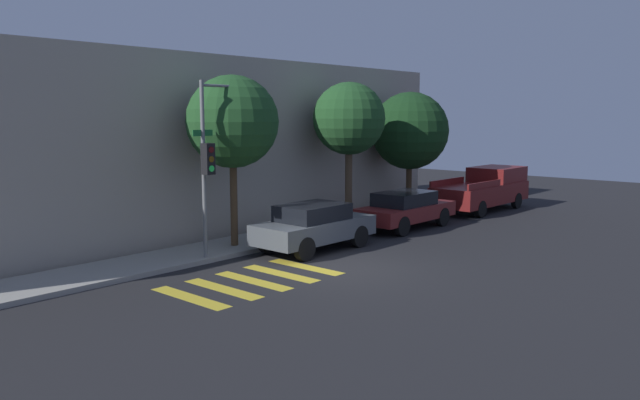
% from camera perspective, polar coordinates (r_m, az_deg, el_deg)
% --- Properties ---
extents(ground_plane, '(60.00, 60.00, 0.00)m').
position_cam_1_polar(ground_plane, '(17.74, 1.73, -6.25)').
color(ground_plane, black).
extents(sidewalk, '(26.00, 2.17, 0.14)m').
position_cam_1_polar(sidewalk, '(20.67, -7.45, -4.10)').
color(sidewalk, gray).
rests_on(sidewalk, ground).
extents(building_row, '(26.00, 6.00, 6.34)m').
position_cam_1_polar(building_row, '(23.83, -14.69, 4.80)').
color(building_row, '#A89E8E').
rests_on(building_row, ground).
extents(crosswalk, '(4.48, 2.60, 0.00)m').
position_cam_1_polar(crosswalk, '(16.50, -6.15, -7.36)').
color(crosswalk, gold).
rests_on(crosswalk, ground).
extents(traffic_light_pole, '(2.61, 0.56, 5.29)m').
position_cam_1_polar(traffic_light_pole, '(18.58, -9.27, 5.13)').
color(traffic_light_pole, slate).
rests_on(traffic_light_pole, ground).
extents(sedan_near_corner, '(4.21, 1.79, 1.50)m').
position_cam_1_polar(sedan_near_corner, '(19.87, -0.54, -2.37)').
color(sedan_near_corner, '#4C5156').
rests_on(sedan_near_corner, ground).
extents(sedan_middle, '(4.48, 1.78, 1.42)m').
position_cam_1_polar(sedan_middle, '(23.92, 7.82, -0.80)').
color(sedan_middle, maroon).
rests_on(sedan_middle, ground).
extents(pickup_truck, '(5.72, 2.07, 1.89)m').
position_cam_1_polar(pickup_truck, '(29.39, 14.80, 0.99)').
color(pickup_truck, maroon).
rests_on(pickup_truck, ground).
extents(tree_near_corner, '(2.93, 2.93, 5.56)m').
position_cam_1_polar(tree_near_corner, '(19.91, -8.02, 7.06)').
color(tree_near_corner, '#4C3823').
rests_on(tree_near_corner, ground).
extents(tree_midblock, '(2.79, 2.79, 5.56)m').
position_cam_1_polar(tree_midblock, '(24.10, 2.67, 7.39)').
color(tree_midblock, brown).
rests_on(tree_midblock, ground).
extents(tree_far_end, '(3.36, 3.36, 5.30)m').
position_cam_1_polar(tree_far_end, '(27.50, 8.21, 6.27)').
color(tree_far_end, '#4C3823').
rests_on(tree_far_end, ground).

